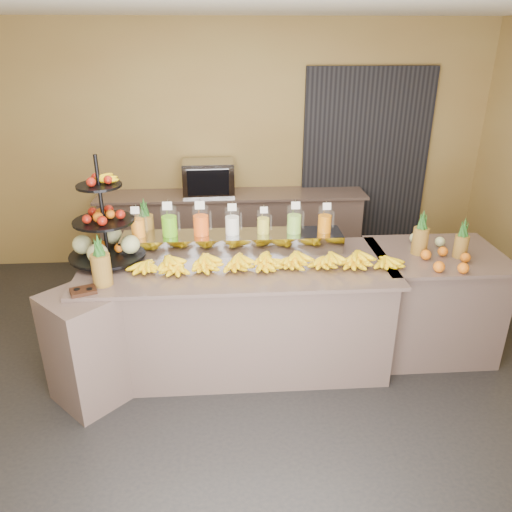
{
  "coord_description": "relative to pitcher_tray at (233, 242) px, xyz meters",
  "views": [
    {
      "loc": [
        -0.1,
        -3.33,
        2.62
      ],
      "look_at": [
        0.15,
        0.3,
        0.99
      ],
      "focal_mm": 35.0,
      "sensor_mm": 36.0,
      "label": 1
    }
  ],
  "objects": [
    {
      "name": "juice_pitcher_green",
      "position": [
        -0.52,
        -0.0,
        0.18
      ],
      "size": [
        0.13,
        0.14,
        0.32
      ],
      "color": "silver",
      "rests_on": "pitcher_tray"
    },
    {
      "name": "fruit_stand",
      "position": [
        -0.98,
        -0.13,
        0.15
      ],
      "size": [
        0.76,
        0.76,
        0.87
      ],
      "rotation": [
        0.0,
        0.0,
        -0.27
      ],
      "color": "black",
      "rests_on": "buffet_counter"
    },
    {
      "name": "pineapple_left_a",
      "position": [
        -0.97,
        -0.57,
        0.07
      ],
      "size": [
        0.14,
        0.14,
        0.4
      ],
      "rotation": [
        0.0,
        0.0,
        -0.24
      ],
      "color": "brown",
      "rests_on": "buffet_counter"
    },
    {
      "name": "back_ledge",
      "position": [
        0.03,
        1.67,
        -0.54
      ],
      "size": [
        3.1,
        0.55,
        0.93
      ],
      "color": "gray",
      "rests_on": "ground"
    },
    {
      "name": "juice_pitcher_lime",
      "position": [
        0.52,
        -0.0,
        0.18
      ],
      "size": [
        0.12,
        0.13,
        0.3
      ],
      "color": "silver",
      "rests_on": "pitcher_tray"
    },
    {
      "name": "right_fruit_pile",
      "position": [
        1.69,
        -0.31,
        -0.0
      ],
      "size": [
        0.43,
        0.41,
        0.23
      ],
      "color": "brown",
      "rests_on": "right_counter"
    },
    {
      "name": "juice_pitcher_lemon",
      "position": [
        0.26,
        -0.0,
        0.16
      ],
      "size": [
        0.11,
        0.11,
        0.26
      ],
      "color": "silver",
      "rests_on": "pitcher_tray"
    },
    {
      "name": "room_envelope",
      "position": [
        0.22,
        0.21,
        0.87
      ],
      "size": [
        6.04,
        5.02,
        2.82
      ],
      "color": "olive",
      "rests_on": "ground"
    },
    {
      "name": "juice_pitcher_orange_b",
      "position": [
        -0.26,
        -0.0,
        0.18
      ],
      "size": [
        0.13,
        0.14,
        0.32
      ],
      "color": "silver",
      "rests_on": "pitcher_tray"
    },
    {
      "name": "right_counter",
      "position": [
        1.73,
        -0.18,
        -0.54
      ],
      "size": [
        1.08,
        0.88,
        0.93
      ],
      "color": "gray",
      "rests_on": "ground"
    },
    {
      "name": "juice_pitcher_orange_c",
      "position": [
        0.78,
        -0.0,
        0.17
      ],
      "size": [
        0.12,
        0.12,
        0.28
      ],
      "color": "silver",
      "rests_on": "pitcher_tray"
    },
    {
      "name": "banana_heap",
      "position": [
        0.26,
        -0.35,
        0.0
      ],
      "size": [
        2.11,
        0.19,
        0.17
      ],
      "color": "yellow",
      "rests_on": "buffet_counter"
    },
    {
      "name": "pineapple_left_b",
      "position": [
        -0.75,
        0.19,
        0.09
      ],
      "size": [
        0.14,
        0.14,
        0.42
      ],
      "rotation": [
        0.0,
        0.0,
        0.38
      ],
      "color": "brown",
      "rests_on": "buffet_counter"
    },
    {
      "name": "pitcher_tray",
      "position": [
        0.0,
        0.0,
        0.0
      ],
      "size": [
        1.85,
        0.3,
        0.15
      ],
      "primitive_type": "cube",
      "color": "gray",
      "rests_on": "buffet_counter"
    },
    {
      "name": "ground",
      "position": [
        0.03,
        -0.58,
        -1.01
      ],
      "size": [
        6.0,
        6.0,
        0.0
      ],
      "primitive_type": "plane",
      "color": "black",
      "rests_on": "ground"
    },
    {
      "name": "oven_warmer",
      "position": [
        -0.23,
        1.67,
        0.12
      ],
      "size": [
        0.58,
        0.41,
        0.38
      ],
      "primitive_type": "cube",
      "rotation": [
        0.0,
        0.0,
        0.02
      ],
      "color": "gray",
      "rests_on": "back_ledge"
    },
    {
      "name": "juice_pitcher_orange_a",
      "position": [
        -0.78,
        -0.0,
        0.17
      ],
      "size": [
        0.12,
        0.12,
        0.29
      ],
      "color": "silver",
      "rests_on": "pitcher_tray"
    },
    {
      "name": "condiment_caddy",
      "position": [
        -1.08,
        -0.69,
        -0.06
      ],
      "size": [
        0.21,
        0.19,
        0.03
      ],
      "primitive_type": "cube",
      "rotation": [
        0.0,
        0.0,
        0.38
      ],
      "color": "#321A0D",
      "rests_on": "buffet_counter"
    },
    {
      "name": "juice_pitcher_milk",
      "position": [
        -0.0,
        -0.0,
        0.17
      ],
      "size": [
        0.12,
        0.13,
        0.29
      ],
      "color": "silver",
      "rests_on": "pitcher_tray"
    },
    {
      "name": "buffet_counter",
      "position": [
        -0.09,
        -0.32,
        -0.54
      ],
      "size": [
        2.75,
        1.25,
        0.93
      ],
      "color": "gray",
      "rests_on": "ground"
    }
  ]
}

